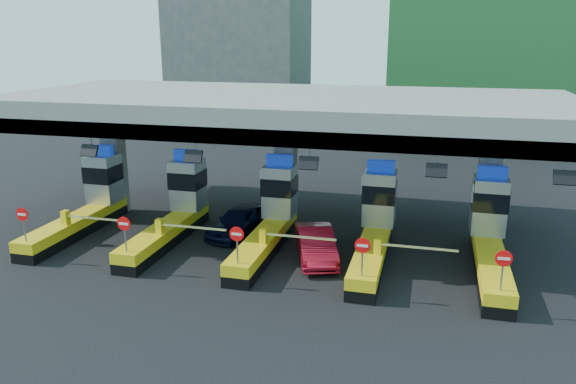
# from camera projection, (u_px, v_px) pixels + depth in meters

# --- Properties ---
(ground) EXTENTS (120.00, 120.00, 0.00)m
(ground) POSITION_uv_depth(u_px,v_px,m) (270.00, 246.00, 27.17)
(ground) COLOR black
(ground) RESTS_ON ground
(toll_canopy) EXTENTS (28.00, 12.09, 7.00)m
(toll_canopy) POSITION_uv_depth(u_px,v_px,m) (285.00, 112.00, 28.18)
(toll_canopy) COLOR slate
(toll_canopy) RESTS_ON ground
(toll_lane_far_left) EXTENTS (4.43, 8.00, 4.16)m
(toll_lane_far_left) POSITION_uv_depth(u_px,v_px,m) (89.00, 202.00, 29.48)
(toll_lane_far_left) COLOR black
(toll_lane_far_left) RESTS_ON ground
(toll_lane_left) EXTENTS (4.43, 8.00, 4.16)m
(toll_lane_left) POSITION_uv_depth(u_px,v_px,m) (176.00, 209.00, 28.26)
(toll_lane_left) COLOR black
(toll_lane_left) RESTS_ON ground
(toll_lane_center) EXTENTS (4.43, 8.00, 4.16)m
(toll_lane_center) POSITION_uv_depth(u_px,v_px,m) (271.00, 217.00, 27.05)
(toll_lane_center) COLOR black
(toll_lane_center) RESTS_ON ground
(toll_lane_right) EXTENTS (4.43, 8.00, 4.16)m
(toll_lane_right) POSITION_uv_depth(u_px,v_px,m) (376.00, 225.00, 25.84)
(toll_lane_right) COLOR black
(toll_lane_right) RESTS_ON ground
(toll_lane_far_right) EXTENTS (4.43, 8.00, 4.16)m
(toll_lane_far_right) POSITION_uv_depth(u_px,v_px,m) (490.00, 235.00, 24.62)
(toll_lane_far_right) COLOR black
(toll_lane_far_right) RESTS_ON ground
(bg_building_concrete) EXTENTS (14.00, 10.00, 18.00)m
(bg_building_concrete) POSITION_uv_depth(u_px,v_px,m) (239.00, 43.00, 61.67)
(bg_building_concrete) COLOR #4C4C49
(bg_building_concrete) RESTS_ON ground
(van) EXTENTS (2.79, 4.74, 1.52)m
(van) POSITION_uv_depth(u_px,v_px,m) (240.00, 221.00, 28.51)
(van) COLOR black
(van) RESTS_ON ground
(red_car) EXTENTS (2.90, 4.71, 1.47)m
(red_car) POSITION_uv_depth(u_px,v_px,m) (316.00, 244.00, 25.36)
(red_car) COLOR maroon
(red_car) RESTS_ON ground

